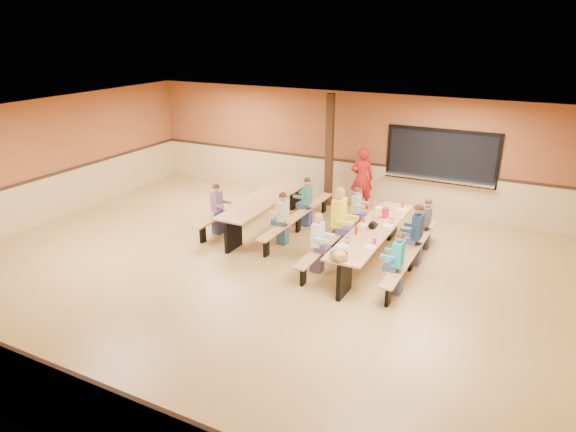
% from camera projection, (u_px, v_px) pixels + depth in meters
% --- Properties ---
extents(ground, '(12.00, 12.00, 0.00)m').
position_uv_depth(ground, '(252.00, 270.00, 10.36)').
color(ground, olive).
rests_on(ground, ground).
extents(room_envelope, '(12.04, 10.04, 3.02)m').
position_uv_depth(room_envelope, '(251.00, 238.00, 10.12)').
color(room_envelope, brown).
rests_on(room_envelope, ground).
extents(kitchen_pass_through, '(2.78, 0.28, 1.38)m').
position_uv_depth(kitchen_pass_through, '(441.00, 159.00, 12.86)').
color(kitchen_pass_through, black).
rests_on(kitchen_pass_through, ground).
extents(structural_post, '(0.18, 0.18, 3.00)m').
position_uv_depth(structural_post, '(329.00, 151.00, 13.59)').
color(structural_post, black).
rests_on(structural_post, ground).
extents(cafeteria_table_main, '(1.91, 3.70, 0.74)m').
position_uv_depth(cafeteria_table_main, '(372.00, 239.00, 10.52)').
color(cafeteria_table_main, '#B98149').
rests_on(cafeteria_table_main, ground).
extents(cafeteria_table_second, '(1.91, 3.70, 0.74)m').
position_uv_depth(cafeteria_table_second, '(268.00, 206.00, 12.43)').
color(cafeteria_table_second, '#B98149').
rests_on(cafeteria_table_second, ground).
extents(seated_child_white_left, '(0.37, 0.31, 1.22)m').
position_uv_depth(seated_child_white_left, '(318.00, 243.00, 10.09)').
color(seated_child_white_left, silver).
rests_on(seated_child_white_left, ground).
extents(seated_adult_yellow, '(0.48, 0.39, 1.43)m').
position_uv_depth(seated_adult_yellow, '(339.00, 220.00, 10.97)').
color(seated_adult_yellow, yellow).
rests_on(seated_adult_yellow, ground).
extents(seated_child_grey_left, '(0.33, 0.27, 1.13)m').
position_uv_depth(seated_child_grey_left, '(356.00, 211.00, 11.93)').
color(seated_child_grey_left, '#B3B3B3').
rests_on(seated_child_grey_left, ground).
extents(seated_child_teal_right, '(0.37, 0.30, 1.21)m').
position_uv_depth(seated_child_teal_right, '(397.00, 263.00, 9.25)').
color(seated_child_teal_right, teal).
rests_on(seated_child_teal_right, ground).
extents(seated_child_navy_right, '(0.40, 0.33, 1.28)m').
position_uv_depth(seated_child_navy_right, '(417.00, 235.00, 10.41)').
color(seated_child_navy_right, '#192C4D').
rests_on(seated_child_navy_right, ground).
extents(seated_child_char_right, '(0.33, 0.27, 1.13)m').
position_uv_depth(seated_child_char_right, '(426.00, 224.00, 11.17)').
color(seated_child_char_right, '#535B5E').
rests_on(seated_child_char_right, ground).
extents(seated_child_purple_sec, '(0.37, 0.30, 1.20)m').
position_uv_depth(seated_child_purple_sec, '(217.00, 209.00, 11.96)').
color(seated_child_purple_sec, '#7F507D').
rests_on(seated_child_purple_sec, ground).
extents(seated_child_green_sec, '(0.37, 0.30, 1.21)m').
position_uv_depth(seated_child_green_sec, '(307.00, 202.00, 12.44)').
color(seated_child_green_sec, '#367F68').
rests_on(seated_child_green_sec, ground).
extents(seated_child_tan_sec, '(0.36, 0.30, 1.19)m').
position_uv_depth(seated_child_tan_sec, '(283.00, 219.00, 11.39)').
color(seated_child_tan_sec, beige).
rests_on(seated_child_tan_sec, ground).
extents(standing_woman, '(0.71, 0.60, 1.65)m').
position_uv_depth(standing_woman, '(362.00, 178.00, 13.57)').
color(standing_woman, '#A81513').
rests_on(standing_woman, ground).
extents(punch_pitcher, '(0.16, 0.16, 0.22)m').
position_uv_depth(punch_pitcher, '(385.00, 213.00, 11.03)').
color(punch_pitcher, red).
rests_on(punch_pitcher, cafeteria_table_main).
extents(chip_bowl, '(0.32, 0.32, 0.15)m').
position_uv_depth(chip_bowl, '(339.00, 255.00, 9.08)').
color(chip_bowl, orange).
rests_on(chip_bowl, cafeteria_table_main).
extents(napkin_dispenser, '(0.10, 0.14, 0.13)m').
position_uv_depth(napkin_dispenser, '(373.00, 225.00, 10.45)').
color(napkin_dispenser, black).
rests_on(napkin_dispenser, cafeteria_table_main).
extents(condiment_mustard, '(0.06, 0.06, 0.17)m').
position_uv_depth(condiment_mustard, '(359.00, 227.00, 10.31)').
color(condiment_mustard, yellow).
rests_on(condiment_mustard, cafeteria_table_main).
extents(condiment_ketchup, '(0.06, 0.06, 0.17)m').
position_uv_depth(condiment_ketchup, '(356.00, 230.00, 10.15)').
color(condiment_ketchup, '#B2140F').
rests_on(condiment_ketchup, cafeteria_table_main).
extents(table_paddle, '(0.16, 0.16, 0.56)m').
position_uv_depth(table_paddle, '(373.00, 220.00, 10.52)').
color(table_paddle, black).
rests_on(table_paddle, cafeteria_table_main).
extents(place_settings, '(0.65, 3.30, 0.11)m').
position_uv_depth(place_settings, '(373.00, 226.00, 10.42)').
color(place_settings, beige).
rests_on(place_settings, cafeteria_table_main).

